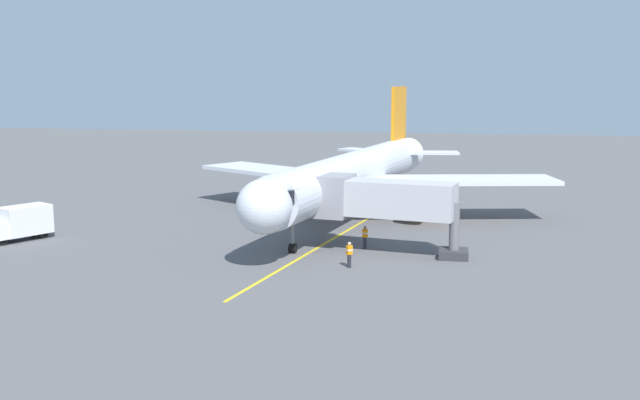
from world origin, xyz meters
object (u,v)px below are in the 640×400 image
at_px(airplane, 353,175).
at_px(ground_crew_wing_walker, 365,237).
at_px(ground_crew_marshaller, 349,254).
at_px(jet_bridge, 376,200).
at_px(box_truck_near_nose, 21,222).

bearing_deg(airplane, ground_crew_wing_walker, 102.12).
bearing_deg(ground_crew_wing_walker, ground_crew_marshaller, 86.53).
distance_m(airplane, ground_crew_marshaller, 17.39).
height_order(airplane, ground_crew_wing_walker, airplane).
xyz_separation_m(ground_crew_marshaller, ground_crew_wing_walker, (-0.34, -5.61, 0.00)).
bearing_deg(ground_crew_wing_walker, airplane, -77.88).
height_order(jet_bridge, box_truck_near_nose, jet_bridge).
bearing_deg(airplane, jet_bridge, 105.20).
relative_size(airplane, jet_bridge, 3.49).
xyz_separation_m(airplane, jet_bridge, (-3.27, 12.06, -0.24)).
bearing_deg(jet_bridge, airplane, -74.80).
bearing_deg(box_truck_near_nose, ground_crew_marshaller, 171.48).
relative_size(ground_crew_wing_walker, box_truck_near_nose, 0.34).
height_order(airplane, box_truck_near_nose, airplane).
height_order(airplane, ground_crew_marshaller, airplane).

